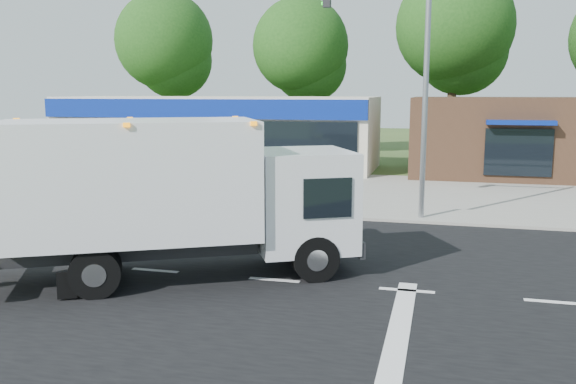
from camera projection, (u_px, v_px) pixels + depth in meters
The scene contains 10 objects.
ground at pixel (274, 281), 14.01m from camera, with size 120.00×120.00×0.00m, color #385123.
road_asphalt at pixel (274, 280), 14.00m from camera, with size 60.00×14.00×0.02m, color black.
sidewalk at pixel (336, 211), 21.83m from camera, with size 60.00×2.40×0.12m, color gray.
parking_apron at pixel (358, 188), 27.38m from camera, with size 60.00×9.00×0.02m, color gray.
lane_markings at pixel (320, 304), 12.38m from camera, with size 55.20×7.00×0.01m.
ems_box_truck at pixel (172, 188), 13.93m from camera, with size 8.55×6.08×3.68m.
retail_strip_mall at pixel (217, 132), 34.93m from camera, with size 18.00×6.20×4.00m.
brown_storefront at pixel (512, 137), 31.05m from camera, with size 10.00×6.70×4.00m.
traffic_signal_pole at pixel (406, 72), 19.88m from camera, with size 3.51×0.25×8.00m.
background_trees at pixel (378, 44), 39.92m from camera, with size 36.77×7.39×12.10m.
Camera 1 is at (3.66, -12.98, 4.30)m, focal length 38.00 mm.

